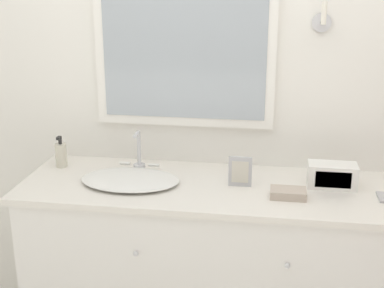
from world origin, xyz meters
name	(u,v)px	position (x,y,z in m)	size (l,w,h in m)	color
wall_back	(226,91)	(0.00, 0.65, 1.28)	(8.00, 0.18, 2.55)	white
vanity_counter	(217,269)	(0.00, 0.32, 0.45)	(1.88, 0.62, 0.90)	white
sink_basin	(131,178)	(-0.42, 0.29, 0.92)	(0.47, 0.37, 0.21)	white
soap_bottle	(61,155)	(-0.83, 0.45, 0.97)	(0.06, 0.06, 0.17)	beige
appliance_box	(332,176)	(0.52, 0.38, 0.96)	(0.22, 0.11, 0.11)	white
picture_frame	(240,172)	(0.10, 0.33, 0.97)	(0.11, 0.01, 0.14)	#B2B2B7
hand_towel_near_sink	(288,193)	(0.32, 0.23, 0.92)	(0.16, 0.10, 0.04)	#B7A899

